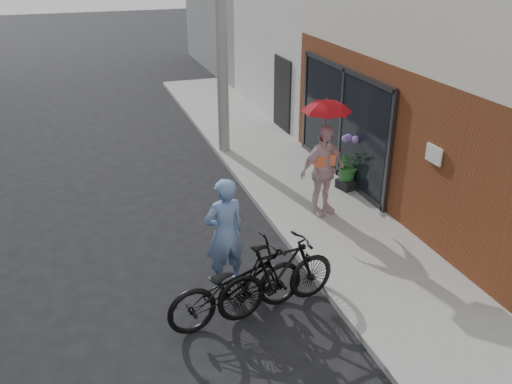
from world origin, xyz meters
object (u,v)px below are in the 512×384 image
bike_left (237,285)px  officer (225,233)px  planter (347,184)px  bike_right (277,275)px  kimono_woman (323,171)px  utility_pole (221,15)px

bike_left → officer: bearing=-14.7°
bike_left → planter: bike_left is taller
planter → officer: bearing=-144.5°
bike_left → bike_right: bike_right is taller
kimono_woman → planter: 1.60m
bike_left → kimono_woman: bearing=-54.8°
kimono_woman → planter: kimono_woman is taller
officer → kimono_woman: size_ratio=1.02×
utility_pole → officer: utility_pole is taller
utility_pole → bike_left: (-1.67, -6.63, -2.93)m
officer → kimono_woman: kimono_woman is taller
bike_left → kimono_woman: 3.58m
officer → kimono_woman: bearing=-156.5°
kimono_woman → planter: bearing=25.0°
bike_right → officer: bearing=22.5°
utility_pole → planter: size_ratio=18.24×
bike_left → kimono_woman: kimono_woman is taller
bike_left → planter: bearing=-56.1°
officer → planter: size_ratio=4.83×
bike_left → planter: 4.94m
officer → utility_pole: bearing=-115.5°
utility_pole → kimono_woman: 4.88m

